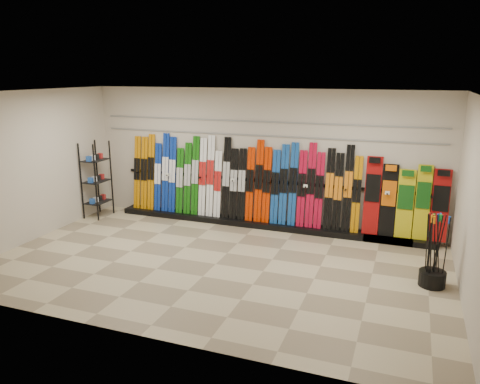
% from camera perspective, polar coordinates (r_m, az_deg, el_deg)
% --- Properties ---
extents(floor, '(8.00, 8.00, 0.00)m').
position_cam_1_polar(floor, '(8.47, -2.98, -8.77)').
color(floor, gray).
rests_on(floor, ground).
extents(back_wall, '(8.00, 0.00, 8.00)m').
position_cam_1_polar(back_wall, '(10.29, 2.41, 4.16)').
color(back_wall, beige).
rests_on(back_wall, floor).
extents(left_wall, '(0.00, 5.00, 5.00)m').
position_cam_1_polar(left_wall, '(10.24, -24.17, 2.84)').
color(left_wall, beige).
rests_on(left_wall, floor).
extents(right_wall, '(0.00, 5.00, 5.00)m').
position_cam_1_polar(right_wall, '(7.43, 26.53, -1.42)').
color(right_wall, beige).
rests_on(right_wall, floor).
extents(ceiling, '(8.00, 8.00, 0.00)m').
position_cam_1_polar(ceiling, '(7.79, -3.27, 11.95)').
color(ceiling, silver).
rests_on(ceiling, back_wall).
extents(ski_rack_base, '(8.00, 0.40, 0.12)m').
position_cam_1_polar(ski_rack_base, '(10.38, 3.13, -3.97)').
color(ski_rack_base, black).
rests_on(ski_rack_base, floor).
extents(skis, '(5.36, 0.26, 1.83)m').
position_cam_1_polar(skis, '(10.41, -0.33, 1.29)').
color(skis, '#C27605').
rests_on(skis, ski_rack_base).
extents(snowboards, '(1.60, 0.24, 1.58)m').
position_cam_1_polar(snowboards, '(9.82, 19.44, -1.09)').
color(snowboards, '#990C0C').
rests_on(snowboards, ski_rack_base).
extents(accessory_rack, '(0.40, 0.60, 1.78)m').
position_cam_1_polar(accessory_rack, '(11.45, -17.09, 1.45)').
color(accessory_rack, black).
rests_on(accessory_rack, floor).
extents(pole_bin, '(0.42, 0.42, 0.25)m').
position_cam_1_polar(pole_bin, '(8.22, 22.37, -9.72)').
color(pole_bin, black).
rests_on(pole_bin, floor).
extents(ski_poles, '(0.33, 0.36, 1.18)m').
position_cam_1_polar(ski_poles, '(8.02, 22.54, -6.58)').
color(ski_poles, black).
rests_on(ski_poles, pole_bin).
extents(slatwall_rail_0, '(7.60, 0.02, 0.03)m').
position_cam_1_polar(slatwall_rail_0, '(10.20, 2.40, 6.91)').
color(slatwall_rail_0, gray).
rests_on(slatwall_rail_0, back_wall).
extents(slatwall_rail_1, '(7.60, 0.02, 0.03)m').
position_cam_1_polar(slatwall_rail_1, '(10.16, 2.42, 8.58)').
color(slatwall_rail_1, gray).
rests_on(slatwall_rail_1, back_wall).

